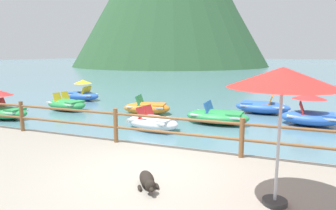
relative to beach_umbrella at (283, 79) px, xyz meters
name	(u,v)px	position (x,y,z in m)	size (l,w,h in m)	color
ground_plane	(266,73)	(-2.53, 40.55, -2.45)	(200.00, 200.00, 0.00)	slate
dock_railing	(174,127)	(-2.53, 2.10, -1.47)	(23.92, 0.12, 0.95)	brown
beach_umbrella	(283,79)	(0.00, 0.00, 0.00)	(1.70, 1.70, 2.24)	#B2B2B7
dog_resting	(147,181)	(-2.22, -0.16, -1.92)	(0.64, 0.94, 0.26)	black
pedal_boat_0	(262,107)	(-0.90, 9.90, -2.14)	(2.52, 1.36, 0.89)	blue
pedal_boat_1	(67,104)	(-10.13, 7.20, -2.15)	(2.50, 1.66, 0.88)	green
pedal_boat_2	(218,116)	(-2.42, 7.02, -2.15)	(2.58, 1.44, 0.89)	green
pedal_boat_3	(82,94)	(-11.32, 10.03, -2.04)	(2.24, 1.22, 1.25)	blue
pedal_boat_4	(147,108)	(-5.92, 7.73, -2.15)	(2.40, 1.63, 0.88)	orange
pedal_boat_5	(311,114)	(1.07, 8.07, -2.01)	(2.29, 1.48, 1.27)	blue
pedal_boat_6	(4,110)	(-11.29, 4.54, -2.04)	(2.36, 1.24, 1.24)	green
pedal_boat_7	(153,122)	(-4.48, 5.14, -2.16)	(2.35, 1.60, 0.87)	white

